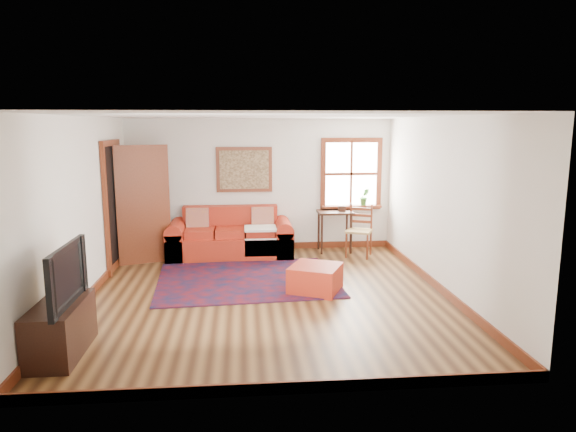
{
  "coord_description": "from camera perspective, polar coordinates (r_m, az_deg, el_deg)",
  "views": [
    {
      "loc": [
        -0.33,
        -6.98,
        2.39
      ],
      "look_at": [
        0.34,
        0.6,
        1.03
      ],
      "focal_mm": 32.0,
      "sensor_mm": 36.0,
      "label": 1
    }
  ],
  "objects": [
    {
      "name": "ground",
      "position": [
        7.38,
        -2.25,
        -8.75
      ],
      "size": [
        5.5,
        5.5,
        0.0
      ],
      "primitive_type": "plane",
      "color": "#3D2210",
      "rests_on": "ground"
    },
    {
      "name": "room_envelope",
      "position": [
        7.04,
        -2.35,
        4.12
      ],
      "size": [
        5.04,
        5.54,
        2.52
      ],
      "color": "silver",
      "rests_on": "ground"
    },
    {
      "name": "window",
      "position": [
        9.97,
        7.21,
        3.87
      ],
      "size": [
        1.18,
        0.2,
        1.38
      ],
      "color": "white",
      "rests_on": "ground"
    },
    {
      "name": "doorway",
      "position": [
        9.05,
        -16.97,
        1.32
      ],
      "size": [
        0.89,
        1.08,
        2.14
      ],
      "color": "black",
      "rests_on": "ground"
    },
    {
      "name": "framed_artwork",
      "position": [
        9.73,
        -4.89,
        5.16
      ],
      "size": [
        1.05,
        0.07,
        0.85
      ],
      "color": "maroon",
      "rests_on": "ground"
    },
    {
      "name": "persian_rug",
      "position": [
        8.06,
        -4.6,
        -7.06
      ],
      "size": [
        2.86,
        2.36,
        0.02
      ],
      "primitive_type": "cube",
      "rotation": [
        0.0,
        0.0,
        0.07
      ],
      "color": "#510B13",
      "rests_on": "ground"
    },
    {
      "name": "red_leather_sofa",
      "position": [
        9.52,
        -6.38,
        -2.63
      ],
      "size": [
        2.26,
        0.94,
        0.89
      ],
      "color": "#AC2816",
      "rests_on": "ground"
    },
    {
      "name": "red_ottoman",
      "position": [
        7.49,
        3.06,
        -6.94
      ],
      "size": [
        0.89,
        0.89,
        0.38
      ],
      "primitive_type": "cube",
      "rotation": [
        0.0,
        0.0,
        -0.43
      ],
      "color": "#AC2816",
      "rests_on": "ground"
    },
    {
      "name": "side_table",
      "position": [
        9.72,
        5.22,
        -0.18
      ],
      "size": [
        0.65,
        0.49,
        0.78
      ],
      "color": "black",
      "rests_on": "ground"
    },
    {
      "name": "ladder_back_chair",
      "position": [
        9.48,
        7.96,
        -1.36
      ],
      "size": [
        0.58,
        0.57,
        0.95
      ],
      "color": "tan",
      "rests_on": "ground"
    },
    {
      "name": "media_cabinet",
      "position": [
        5.99,
        -23.95,
        -11.4
      ],
      "size": [
        0.46,
        1.02,
        0.56
      ],
      "primitive_type": "cube",
      "color": "black",
      "rests_on": "ground"
    },
    {
      "name": "television",
      "position": [
        5.76,
        -24.33,
        -6.05
      ],
      "size": [
        0.14,
        1.09,
        0.63
      ],
      "primitive_type": "imported",
      "rotation": [
        0.0,
        0.0,
        1.57
      ],
      "color": "black",
      "rests_on": "media_cabinet"
    },
    {
      "name": "candle_hurricane",
      "position": [
        6.17,
        -22.72,
        -7.11
      ],
      "size": [
        0.12,
        0.12,
        0.18
      ],
      "color": "silver",
      "rests_on": "media_cabinet"
    }
  ]
}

